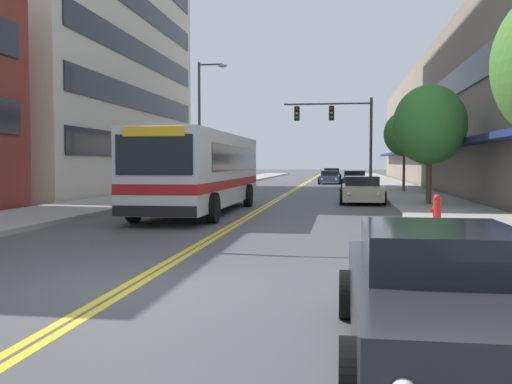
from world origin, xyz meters
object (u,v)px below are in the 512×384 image
(car_champagne_parked_right_far, at_px, (362,190))
(fire_hydrant, at_px, (437,210))
(city_bus, at_px, (202,168))
(street_lamp_left_far, at_px, (203,117))
(car_dark_grey_moving_second, at_px, (332,175))
(street_tree_right_far, at_px, (404,134))
(car_charcoal_parked_right_foreground, at_px, (441,298))
(car_red_parked_left_mid, at_px, (236,181))
(street_tree_right_mid, at_px, (430,125))
(traffic_signal_mast, at_px, (340,126))
(car_navy_parked_right_mid, at_px, (354,180))
(car_slate_blue_moving_lead, at_px, (330,178))

(car_champagne_parked_right_far, height_order, fire_hydrant, car_champagne_parked_right_far)
(city_bus, bearing_deg, street_lamp_left_far, 103.54)
(city_bus, xyz_separation_m, car_dark_grey_moving_second, (4.46, 40.78, -1.08))
(car_dark_grey_moving_second, distance_m, street_tree_right_far, 25.95)
(car_charcoal_parked_right_foreground, bearing_deg, car_red_parked_left_mid, 103.55)
(car_champagne_parked_right_far, relative_size, street_tree_right_mid, 0.91)
(street_tree_right_far, bearing_deg, car_champagne_parked_right_far, -107.80)
(car_charcoal_parked_right_foreground, height_order, car_champagne_parked_right_far, car_charcoal_parked_right_foreground)
(traffic_signal_mast, bearing_deg, fire_hydrant, -82.53)
(fire_hydrant, bearing_deg, street_lamp_left_far, 121.77)
(car_navy_parked_right_mid, distance_m, car_champagne_parked_right_far, 16.14)
(car_navy_parked_right_mid, bearing_deg, car_dark_grey_moving_second, 96.12)
(car_dark_grey_moving_second, xyz_separation_m, fire_hydrant, (3.57, -46.16, -0.04))
(city_bus, relative_size, car_slate_blue_moving_lead, 2.66)
(car_slate_blue_moving_lead, bearing_deg, car_champagne_parked_right_far, -85.47)
(car_red_parked_left_mid, relative_size, street_lamp_left_far, 0.56)
(car_red_parked_left_mid, bearing_deg, car_navy_parked_right_mid, 17.86)
(street_tree_right_mid, bearing_deg, street_lamp_left_far, 144.87)
(car_red_parked_left_mid, relative_size, car_navy_parked_right_mid, 1.01)
(city_bus, height_order, car_charcoal_parked_right_foreground, city_bus)
(car_charcoal_parked_right_foreground, relative_size, car_navy_parked_right_mid, 1.03)
(street_tree_right_far, bearing_deg, car_red_parked_left_mid, 160.82)
(car_slate_blue_moving_lead, bearing_deg, fire_hydrant, -84.35)
(fire_hydrant, bearing_deg, car_navy_parked_right_mid, 93.28)
(car_red_parked_left_mid, distance_m, street_lamp_left_far, 8.27)
(street_lamp_left_far, distance_m, street_tree_right_far, 12.78)
(city_bus, xyz_separation_m, street_tree_right_far, (9.38, 15.49, 2.05))
(car_champagne_parked_right_far, bearing_deg, car_slate_blue_moving_lead, 94.53)
(street_tree_right_mid, bearing_deg, fire_hydrant, -97.11)
(car_navy_parked_right_mid, relative_size, traffic_signal_mast, 0.74)
(city_bus, distance_m, fire_hydrant, 9.73)
(car_dark_grey_moving_second, distance_m, traffic_signal_mast, 25.87)
(car_red_parked_left_mid, distance_m, car_dark_grey_moving_second, 22.28)
(car_red_parked_left_mid, bearing_deg, car_champagne_parked_right_far, -57.10)
(city_bus, distance_m, traffic_signal_mast, 16.31)
(traffic_signal_mast, distance_m, street_lamp_left_far, 8.78)
(car_slate_blue_moving_lead, distance_m, street_lamp_left_far, 20.70)
(city_bus, bearing_deg, car_champagne_parked_right_far, 44.06)
(city_bus, height_order, car_dark_grey_moving_second, city_bus)
(car_charcoal_parked_right_foreground, distance_m, street_tree_right_far, 31.83)
(city_bus, bearing_deg, car_charcoal_parked_right_foreground, -68.44)
(car_charcoal_parked_right_foreground, xyz_separation_m, car_dark_grey_moving_second, (-1.87, 56.82, 0.04))
(traffic_signal_mast, bearing_deg, street_tree_right_far, 4.28)
(car_red_parked_left_mid, height_order, street_lamp_left_far, street_lamp_left_far)
(traffic_signal_mast, height_order, street_lamp_left_far, street_lamp_left_far)
(car_dark_grey_moving_second, height_order, street_tree_right_mid, street_tree_right_mid)
(city_bus, height_order, car_navy_parked_right_mid, city_bus)
(car_navy_parked_right_mid, bearing_deg, street_tree_right_mid, -81.56)
(car_red_parked_left_mid, xyz_separation_m, traffic_signal_mast, (7.57, -4.34, 3.74))
(street_tree_right_mid, bearing_deg, street_tree_right_far, 89.03)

